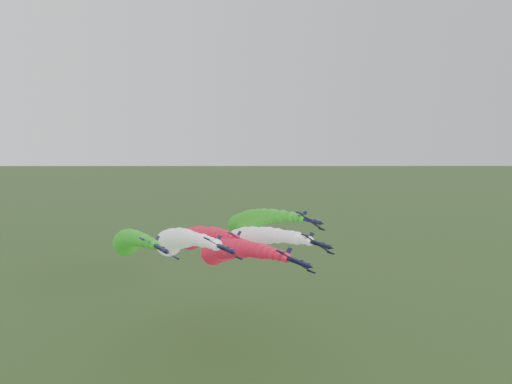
{
  "coord_description": "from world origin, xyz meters",
  "views": [
    {
      "loc": [
        -55.83,
        -94.23,
        62.43
      ],
      "look_at": [
        -1.44,
        -2.85,
        50.17
      ],
      "focal_mm": 35.0,
      "sensor_mm": 36.0,
      "label": 1
    }
  ],
  "objects_px": {
    "jet_outer_right": "(249,221)",
    "jet_inner_left": "(174,241)",
    "jet_lead": "(224,250)",
    "jet_outer_left": "(128,241)",
    "jet_inner_right": "(249,238)",
    "jet_trail": "(197,237)"
  },
  "relations": [
    {
      "from": "jet_outer_left",
      "to": "jet_inner_right",
      "type": "bearing_deg",
      "value": -17.84
    },
    {
      "from": "jet_lead",
      "to": "jet_outer_left",
      "type": "xyz_separation_m",
      "value": [
        -19.58,
        20.14,
        0.88
      ]
    },
    {
      "from": "jet_outer_left",
      "to": "jet_outer_right",
      "type": "bearing_deg",
      "value": 1.74
    },
    {
      "from": "jet_outer_left",
      "to": "jet_trail",
      "type": "bearing_deg",
      "value": 23.16
    },
    {
      "from": "jet_outer_left",
      "to": "jet_lead",
      "type": "bearing_deg",
      "value": -45.81
    },
    {
      "from": "jet_trail",
      "to": "jet_outer_right",
      "type": "bearing_deg",
      "value": -34.68
    },
    {
      "from": "jet_inner_left",
      "to": "jet_outer_right",
      "type": "distance_m",
      "value": 30.95
    },
    {
      "from": "jet_lead",
      "to": "jet_inner_right",
      "type": "relative_size",
      "value": 1.0
    },
    {
      "from": "jet_inner_right",
      "to": "jet_outer_right",
      "type": "distance_m",
      "value": 13.94
    },
    {
      "from": "jet_inner_left",
      "to": "jet_trail",
      "type": "height_order",
      "value": "jet_inner_left"
    },
    {
      "from": "jet_inner_left",
      "to": "jet_outer_left",
      "type": "bearing_deg",
      "value": 140.67
    },
    {
      "from": "jet_outer_right",
      "to": "jet_trail",
      "type": "xyz_separation_m",
      "value": [
        -14.07,
        9.73,
        -5.43
      ]
    },
    {
      "from": "jet_trail",
      "to": "jet_outer_left",
      "type": "bearing_deg",
      "value": -156.84
    },
    {
      "from": "jet_outer_right",
      "to": "jet_inner_left",
      "type": "bearing_deg",
      "value": -161.83
    },
    {
      "from": "jet_lead",
      "to": "jet_outer_right",
      "type": "bearing_deg",
      "value": 46.77
    },
    {
      "from": "jet_inner_right",
      "to": "jet_trail",
      "type": "distance_m",
      "value": 22.73
    },
    {
      "from": "jet_inner_left",
      "to": "jet_inner_right",
      "type": "height_order",
      "value": "jet_inner_left"
    },
    {
      "from": "jet_lead",
      "to": "jet_outer_left",
      "type": "relative_size",
      "value": 1.01
    },
    {
      "from": "jet_inner_right",
      "to": "jet_lead",
      "type": "bearing_deg",
      "value": -143.61
    },
    {
      "from": "jet_lead",
      "to": "jet_outer_right",
      "type": "height_order",
      "value": "jet_outer_right"
    },
    {
      "from": "jet_inner_right",
      "to": "jet_outer_left",
      "type": "xyz_separation_m",
      "value": [
        -32.65,
        10.51,
        0.81
      ]
    },
    {
      "from": "jet_lead",
      "to": "jet_inner_right",
      "type": "distance_m",
      "value": 16.24
    }
  ]
}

